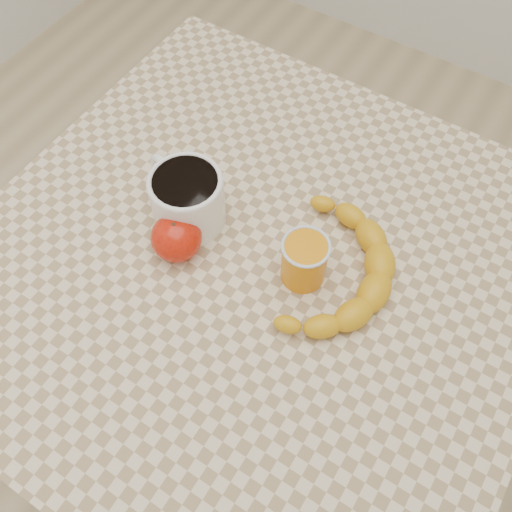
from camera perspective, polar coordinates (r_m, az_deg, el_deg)
The scene contains 6 objects.
ground at distance 1.50m, azimuth 0.00°, elevation -15.51°, with size 3.00×3.00×0.00m, color tan.
table at distance 0.88m, azimuth 0.00°, elevation -3.60°, with size 0.80×0.80×0.75m.
coffee_mug at distance 0.81m, azimuth -6.98°, elevation 5.93°, with size 0.16×0.13×0.09m.
orange_juice_glass at distance 0.76m, azimuth 4.85°, elevation -0.42°, with size 0.07×0.07×0.08m.
apple at distance 0.79m, azimuth -7.97°, elevation 1.83°, with size 0.08×0.08×0.07m.
banana at distance 0.78m, azimuth 7.89°, elevation -1.38°, with size 0.21×0.29×0.04m, color gold, non-canonical shape.
Camera 1 is at (0.22, -0.34, 1.44)m, focal length 40.00 mm.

